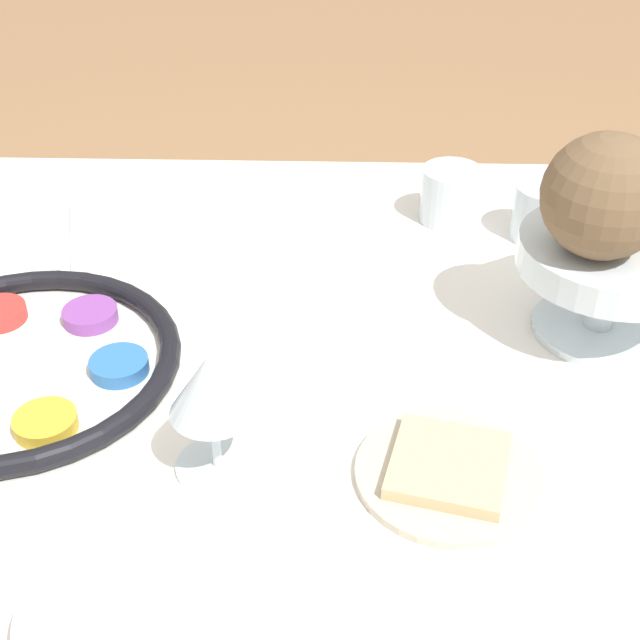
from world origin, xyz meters
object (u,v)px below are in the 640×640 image
coconut (605,196)px  bread_plate (448,471)px  cup_near (450,195)px  seder_plate (21,365)px  napkin_roll (168,633)px  fruit_stand (611,266)px  cup_mid (544,212)px  wine_glass (211,391)px

coconut → bread_plate: (-0.14, -0.19, -0.15)m
bread_plate → cup_near: bearing=84.9°
seder_plate → napkin_roll: 0.34m
seder_plate → bread_plate: (0.38, -0.12, -0.01)m
fruit_stand → cup_mid: (-0.02, 0.19, -0.04)m
napkin_roll → cup_mid: (0.34, 0.56, 0.01)m
seder_plate → napkin_roll: bearing=-56.9°
fruit_stand → cup_near: (-0.13, 0.22, -0.04)m
wine_glass → bread_plate: (0.19, -0.01, -0.07)m
napkin_roll → cup_near: (0.24, 0.60, 0.01)m
wine_glass → napkin_roll: size_ratio=0.60×
coconut → bread_plate: coconut is taller
fruit_stand → coconut: bearing=-141.5°
cup_near → bread_plate: bearing=-95.1°
coconut → bread_plate: size_ratio=0.75×
wine_glass → coconut: 0.38m
fruit_stand → coconut: (-0.03, -0.02, 0.08)m
seder_plate → cup_mid: (0.52, 0.28, 0.02)m
seder_plate → coconut: coconut is taller
fruit_stand → napkin_roll: 0.52m
fruit_stand → cup_near: size_ratio=2.51×
seder_plate → cup_mid: 0.59m
coconut → cup_near: 0.29m
cup_mid → fruit_stand: bearing=-82.5°
seder_plate → fruit_stand: (0.55, 0.09, 0.06)m
cup_near → coconut: bearing=-67.3°
seder_plate → cup_mid: bearing=27.7°
seder_plate → bread_plate: size_ratio=1.95×
bread_plate → cup_mid: size_ratio=2.13×
wine_glass → napkin_roll: (-0.01, -0.17, -0.06)m
seder_plate → cup_near: cup_near is taller
wine_glass → fruit_stand: bearing=29.5°
napkin_roll → cup_near: size_ratio=2.72×
seder_plate → cup_near: size_ratio=4.16×
seder_plate → wine_glass: size_ratio=2.54×
bread_plate → napkin_roll: bearing=-139.7°
seder_plate → coconut: (0.52, 0.07, 0.15)m
seder_plate → wine_glass: (0.19, -0.11, 0.07)m
wine_glass → cup_near: wine_glass is taller
napkin_roll → coconut: bearing=46.3°
coconut → bread_plate: bearing=-127.1°
wine_glass → coconut: bearing=28.7°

